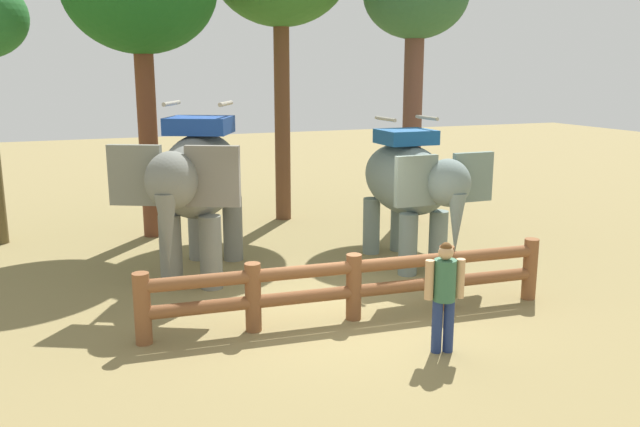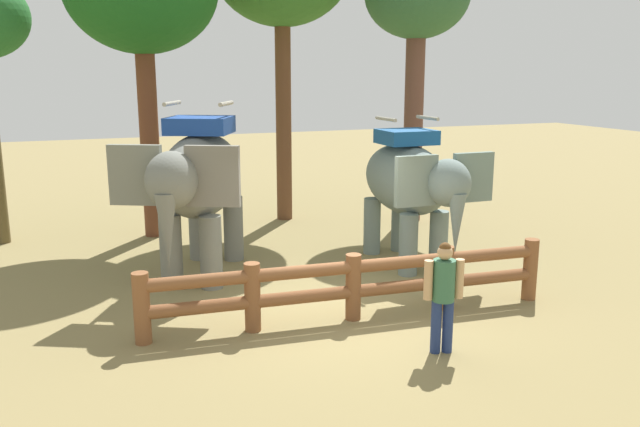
% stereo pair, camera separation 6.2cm
% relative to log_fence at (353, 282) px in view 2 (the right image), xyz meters
% --- Properties ---
extents(ground_plane, '(60.00, 60.00, 0.00)m').
position_rel_log_fence_xyz_m(ground_plane, '(-0.00, 0.28, -0.60)').
color(ground_plane, olive).
extents(log_fence, '(6.58, 0.71, 1.05)m').
position_rel_log_fence_xyz_m(log_fence, '(0.00, 0.00, 0.00)').
color(log_fence, brown).
rests_on(log_fence, ground).
extents(elephant_near_left, '(2.98, 3.83, 3.26)m').
position_rel_log_fence_xyz_m(elephant_near_left, '(-1.78, 3.03, 1.23)').
color(elephant_near_left, slate).
rests_on(elephant_near_left, ground).
extents(elephant_center, '(1.95, 3.40, 2.94)m').
position_rel_log_fence_xyz_m(elephant_center, '(2.22, 2.27, 1.05)').
color(elephant_center, slate).
rests_on(elephant_center, ground).
extents(tourist_woman_in_black, '(0.54, 0.37, 1.57)m').
position_rel_log_fence_xyz_m(tourist_woman_in_black, '(0.64, -1.56, 0.30)').
color(tourist_woman_in_black, navy).
rests_on(tourist_woman_in_black, ground).
extents(tree_deep_back, '(2.58, 2.58, 6.75)m').
position_rel_log_fence_xyz_m(tree_deep_back, '(4.20, 5.77, 4.82)').
color(tree_deep_back, brown).
rests_on(tree_deep_back, ground).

